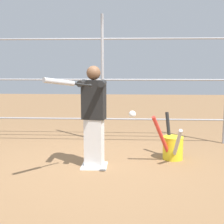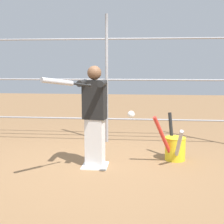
{
  "view_description": "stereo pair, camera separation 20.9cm",
  "coord_description": "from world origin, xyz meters",
  "px_view_note": "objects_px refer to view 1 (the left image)",
  "views": [
    {
      "loc": [
        -0.54,
        4.74,
        1.61
      ],
      "look_at": [
        -0.29,
        0.24,
        0.91
      ],
      "focal_mm": 50.0,
      "sensor_mm": 36.0,
      "label": 1
    },
    {
      "loc": [
        -0.75,
        4.72,
        1.61
      ],
      "look_at": [
        -0.29,
        0.24,
        0.91
      ],
      "focal_mm": 50.0,
      "sensor_mm": 36.0,
      "label": 2
    }
  ],
  "objects_px": {
    "batter": "(94,113)",
    "baseball_bat_swinging": "(63,82)",
    "softball_in_flight": "(132,114)",
    "bat_bucket": "(172,146)"
  },
  "relations": [
    {
      "from": "batter",
      "to": "softball_in_flight",
      "type": "xyz_separation_m",
      "value": [
        -0.59,
        0.58,
        0.08
      ]
    },
    {
      "from": "softball_in_flight",
      "to": "bat_bucket",
      "type": "xyz_separation_m",
      "value": [
        -0.69,
        -1.05,
        -0.71
      ]
    },
    {
      "from": "baseball_bat_swinging",
      "to": "batter",
      "type": "bearing_deg",
      "value": -110.86
    },
    {
      "from": "batter",
      "to": "baseball_bat_swinging",
      "type": "relative_size",
      "value": 2.42
    },
    {
      "from": "softball_in_flight",
      "to": "bat_bucket",
      "type": "height_order",
      "value": "softball_in_flight"
    },
    {
      "from": "baseball_bat_swinging",
      "to": "softball_in_flight",
      "type": "bearing_deg",
      "value": -167.18
    },
    {
      "from": "batter",
      "to": "softball_in_flight",
      "type": "height_order",
      "value": "batter"
    },
    {
      "from": "baseball_bat_swinging",
      "to": "bat_bucket",
      "type": "relative_size",
      "value": 0.76
    },
    {
      "from": "batter",
      "to": "softball_in_flight",
      "type": "relative_size",
      "value": 16.51
    },
    {
      "from": "batter",
      "to": "bat_bucket",
      "type": "relative_size",
      "value": 1.83
    }
  ]
}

